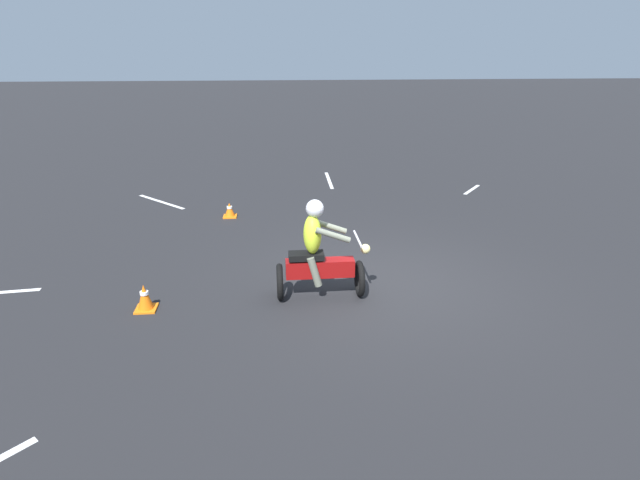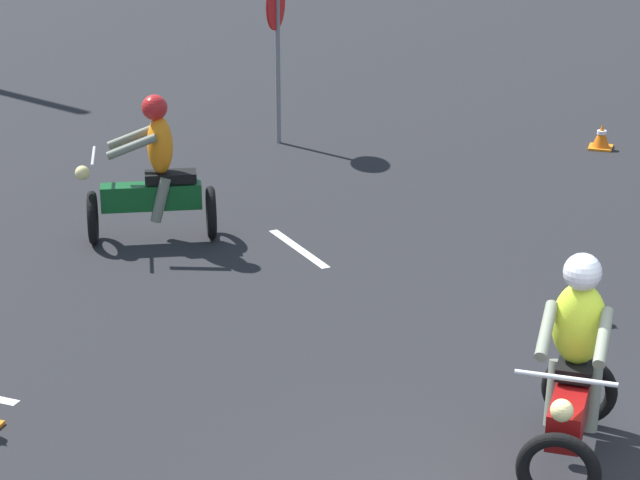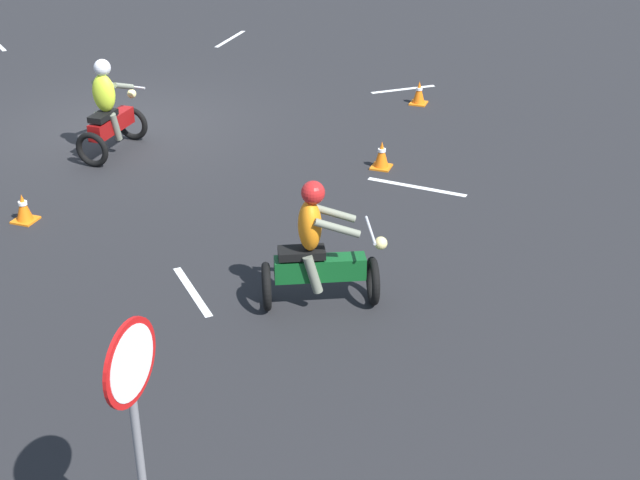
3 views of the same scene
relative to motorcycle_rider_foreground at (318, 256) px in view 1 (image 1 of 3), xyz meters
The scene contains 7 objects.
ground_plane 1.51m from the motorcycle_rider_foreground, 161.71° to the right, with size 120.00×120.00×0.00m, color black.
motorcycle_rider_foreground is the anchor object (origin of this frame).
traffic_cone_far_right 2.76m from the motorcycle_rider_foreground, ahead, with size 0.32×0.32×0.43m.
traffic_cone_far_center 4.73m from the motorcycle_rider_foreground, 68.19° to the right, with size 0.32×0.32×0.35m.
lane_stripe_sw 8.04m from the motorcycle_rider_foreground, 129.01° to the right, with size 0.10×1.21×0.01m, color silver.
lane_stripe_s 7.80m from the motorcycle_rider_foreground, 97.73° to the right, with size 0.10×2.04×0.01m, color silver.
lane_stripe_se 6.91m from the motorcycle_rider_foreground, 57.75° to the right, with size 0.10×1.98×0.01m, color silver.
Camera 1 is at (1.91, 7.69, 3.81)m, focal length 28.00 mm.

